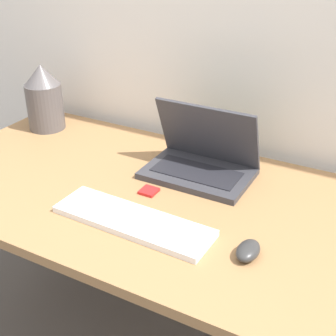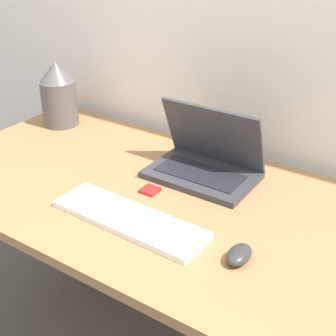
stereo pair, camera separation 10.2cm
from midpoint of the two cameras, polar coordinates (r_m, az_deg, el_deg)
desk at (r=1.47m, az=-1.17°, el=-5.28°), size 1.43×0.78×0.76m
laptop at (r=1.49m, az=6.58°, el=0.85°), size 0.33×0.22×0.23m
keyboard at (r=1.27m, az=-2.51°, el=-6.26°), size 0.45×0.15×0.02m
mouse at (r=1.16m, az=11.20°, el=-10.40°), size 0.05×0.09×0.03m
vase at (r=1.87m, az=-11.67°, el=8.75°), size 0.14×0.14×0.25m
mp3_player at (r=1.41m, az=-0.14°, el=-2.77°), size 0.05×0.05×0.01m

